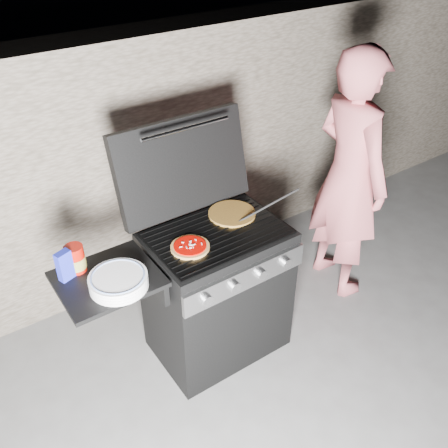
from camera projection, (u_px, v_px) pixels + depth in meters
ground at (218, 342)px, 3.35m from camera, size 50.00×50.00×0.00m
stone_wall at (135, 163)px, 3.55m from camera, size 8.00×0.35×1.80m
gas_grill at (183, 308)px, 2.98m from camera, size 1.34×0.79×0.91m
pizza_topped at (190, 246)px, 2.71m from camera, size 0.23×0.23×0.02m
pizza_plain at (232, 214)px, 2.98m from camera, size 0.30×0.30×0.02m
sauce_jar at (75, 258)px, 2.53m from camera, size 0.12×0.12×0.15m
blue_carton at (65, 266)px, 2.48m from camera, size 0.09×0.07×0.16m
plate_stack at (118, 281)px, 2.45m from camera, size 0.31×0.31×0.07m
person at (349, 177)px, 3.39m from camera, size 0.50×0.70×1.79m
tongs at (267, 206)px, 2.97m from camera, size 0.49×0.03×0.10m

